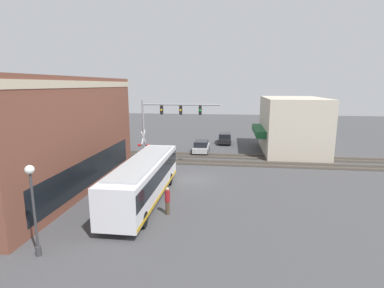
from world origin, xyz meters
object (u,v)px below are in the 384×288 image
object	(u,v)px
crossing_signal	(144,145)
pedestrian_near_bus	(167,200)
streetlamp	(33,203)
pedestrian_at_crossing	(155,161)
parked_car_silver	(201,147)
parked_car_black	(225,138)
city_bus	(144,178)

from	to	relation	value
crossing_signal	pedestrian_near_bus	size ratio (longest dim) A/B	2.07
streetlamp	crossing_signal	bearing A→B (deg)	-2.10
streetlamp	pedestrian_at_crossing	distance (m)	15.87
pedestrian_at_crossing	pedestrian_near_bus	xyz separation A→B (m)	(-10.05, -3.41, 0.04)
crossing_signal	parked_car_silver	xyz separation A→B (m)	(7.43, -5.19, -1.60)
pedestrian_at_crossing	parked_car_silver	bearing A→B (deg)	-24.78
parked_car_black	pedestrian_at_crossing	world-z (taller)	pedestrian_at_crossing
crossing_signal	pedestrian_near_bus	world-z (taller)	crossing_signal
city_bus	streetlamp	distance (m)	8.36
crossing_signal	parked_car_silver	distance (m)	9.20
city_bus	pedestrian_near_bus	bearing A→B (deg)	-133.58
pedestrian_at_crossing	crossing_signal	bearing A→B (deg)	56.65
parked_car_silver	pedestrian_at_crossing	distance (m)	9.16
parked_car_silver	crossing_signal	bearing A→B (deg)	145.04
parked_car_black	pedestrian_near_bus	xyz separation A→B (m)	(-24.77, 3.24, 0.25)
parked_car_black	city_bus	bearing A→B (deg)	166.63
city_bus	pedestrian_near_bus	distance (m)	3.08
streetlamp	pedestrian_near_bus	distance (m)	7.96
city_bus	streetlamp	xyz separation A→B (m)	(-7.65, 3.20, 1.09)
pedestrian_near_bus	parked_car_silver	bearing A→B (deg)	-1.36
city_bus	pedestrian_at_crossing	xyz separation A→B (m)	(7.99, 1.24, -0.79)
city_bus	pedestrian_at_crossing	size ratio (longest dim) A/B	6.63
streetlamp	pedestrian_near_bus	world-z (taller)	streetlamp
crossing_signal	parked_car_black	bearing A→B (deg)	-30.02
crossing_signal	streetlamp	xyz separation A→B (m)	(-16.53, 0.61, 0.49)
city_bus	pedestrian_near_bus	size ratio (longest dim) A/B	6.40
city_bus	pedestrian_at_crossing	bearing A→B (deg)	8.83
crossing_signal	streetlamp	bearing A→B (deg)	177.90
parked_car_black	pedestrian_near_bus	world-z (taller)	pedestrian_near_bus
pedestrian_at_crossing	pedestrian_near_bus	distance (m)	10.61
city_bus	parked_car_black	world-z (taller)	city_bus
city_bus	pedestrian_near_bus	xyz separation A→B (m)	(-2.06, -2.16, -0.75)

